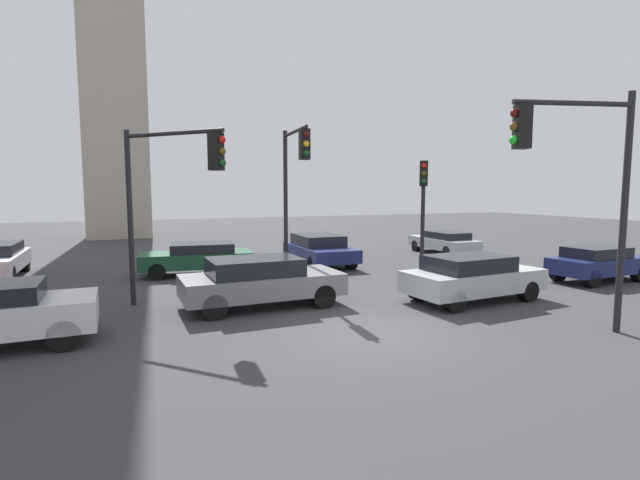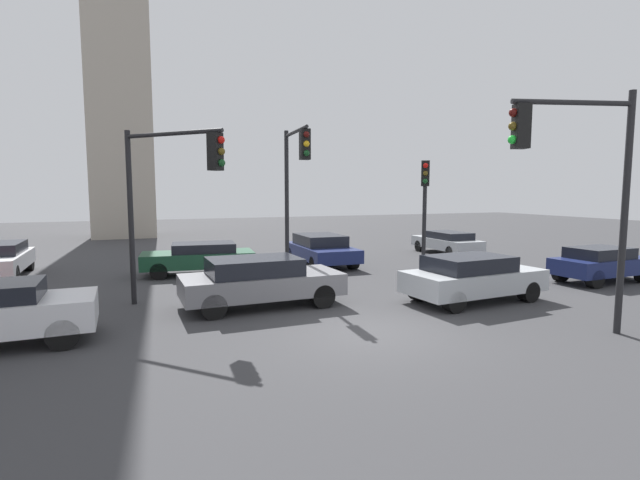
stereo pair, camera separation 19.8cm
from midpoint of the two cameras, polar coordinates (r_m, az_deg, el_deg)
name	(u,v)px [view 1 (the left image)]	position (r m, az deg, el deg)	size (l,w,h in m)	color
ground_plane	(371,332)	(11.76, 5.73, -11.07)	(99.14, 99.14, 0.00)	#38383A
traffic_light_0	(294,174)	(16.96, -3.52, 8.02)	(0.44, 2.94, 5.71)	black
traffic_light_1	(170,179)	(14.03, -18.08, 7.00)	(2.48, 2.67, 5.22)	black
traffic_light_2	(577,166)	(12.55, 28.31, 7.94)	(2.94, 1.01, 5.75)	black
traffic_light_3	(423,196)	(19.14, 12.12, 5.27)	(0.44, 0.49, 4.62)	black
car_0	(598,263)	(20.74, 30.44, -2.39)	(3.96, 1.80, 1.33)	navy
car_1	(319,249)	(21.96, -0.38, -1.08)	(2.23, 4.72, 1.40)	navy
car_3	(198,257)	(20.03, -14.89, -2.05)	(4.64, 2.32, 1.30)	#19472D
car_6	(260,281)	(14.12, -7.67, -4.90)	(4.73, 2.15, 1.48)	slate
car_7	(444,242)	(26.52, 14.58, -0.19)	(1.88, 4.39, 1.24)	#ADB2B7
car_8	(472,277)	(15.45, 17.58, -4.28)	(4.54, 2.26, 1.44)	#ADB2B7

